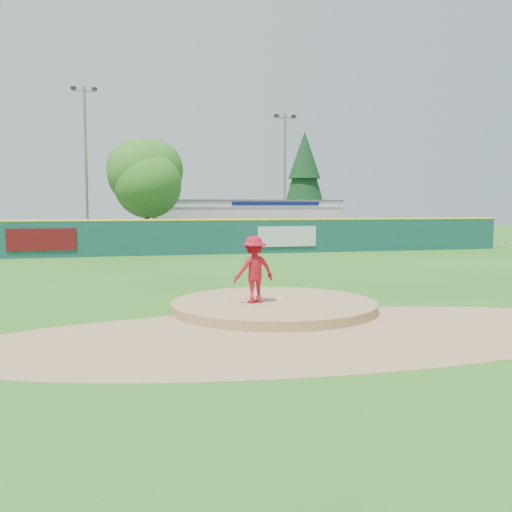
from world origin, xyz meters
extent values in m
plane|color=#286B19|center=(0.00, 0.00, 0.00)|extent=(120.00, 120.00, 0.00)
cylinder|color=#9E774C|center=(0.00, 0.00, 0.00)|extent=(5.50, 5.50, 0.50)
cube|color=white|center=(0.00, 0.30, 0.27)|extent=(0.60, 0.15, 0.04)
cylinder|color=#9E774C|center=(0.00, -3.00, 0.01)|extent=(15.40, 15.40, 0.01)
cube|color=#38383A|center=(0.00, 27.00, 0.01)|extent=(44.00, 16.00, 0.02)
imported|color=#AC0E20|center=(-0.57, -0.10, 1.13)|extent=(1.27, 0.92, 1.76)
imported|color=white|center=(5.92, 21.67, 0.66)|extent=(4.97, 3.01, 1.29)
cube|color=silver|center=(6.00, 32.00, 1.60)|extent=(15.00, 8.00, 3.20)
cube|color=white|center=(6.00, 27.98, 3.00)|extent=(15.00, 0.06, 0.55)
cube|color=#0F194C|center=(8.00, 27.94, 3.00)|extent=(7.00, 0.03, 0.28)
cube|color=#59595B|center=(6.00, 32.00, 3.25)|extent=(15.20, 8.20, 0.12)
cube|color=#610D12|center=(-7.99, 17.92, 1.00)|extent=(3.60, 0.04, 1.20)
cube|color=silver|center=(5.84, 17.92, 1.00)|extent=(3.60, 0.04, 1.20)
cube|color=#154544|center=(0.00, 18.00, 1.00)|extent=(40.00, 0.10, 2.00)
cylinder|color=yellow|center=(0.00, 18.00, 2.00)|extent=(40.00, 0.14, 0.14)
cylinder|color=#382314|center=(-2.00, 25.00, 1.30)|extent=(0.36, 0.36, 2.60)
sphere|color=#387F23|center=(-2.00, 25.00, 4.56)|extent=(5.60, 5.60, 5.60)
cylinder|color=#382314|center=(13.00, 36.00, 0.80)|extent=(0.40, 0.40, 1.60)
cone|color=#113A16|center=(13.00, 36.00, 5.55)|extent=(4.40, 4.40, 7.90)
cylinder|color=gray|center=(-6.00, 27.00, 5.50)|extent=(0.20, 0.20, 11.00)
cube|color=gray|center=(-6.00, 27.00, 10.70)|extent=(1.60, 0.10, 0.10)
cube|color=black|center=(-6.70, 27.00, 10.85)|extent=(0.35, 0.25, 0.20)
cube|color=black|center=(-5.30, 27.00, 10.85)|extent=(0.35, 0.25, 0.20)
cylinder|color=gray|center=(9.00, 29.00, 5.00)|extent=(0.20, 0.20, 10.00)
cube|color=gray|center=(9.00, 29.00, 9.70)|extent=(1.60, 0.10, 0.10)
cube|color=black|center=(8.30, 29.00, 9.85)|extent=(0.35, 0.25, 0.20)
cube|color=black|center=(9.70, 29.00, 9.85)|extent=(0.35, 0.25, 0.20)
camera|label=1|loc=(-4.09, -14.58, 2.79)|focal=40.00mm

